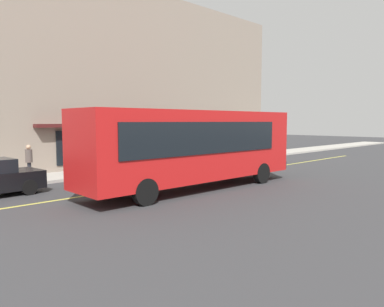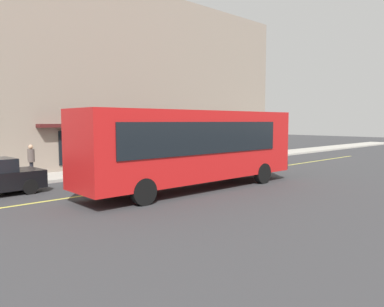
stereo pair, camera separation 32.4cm
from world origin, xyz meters
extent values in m
plane|color=#38383A|center=(0.00, 0.00, 0.00)|extent=(120.00, 120.00, 0.00)
cube|color=#B2ADA3|center=(0.00, 5.31, 0.07)|extent=(80.00, 2.79, 0.15)
cube|color=#D8D14C|center=(0.00, 0.00, 0.00)|extent=(36.00, 0.16, 0.01)
cube|color=gray|center=(2.06, 11.29, 5.95)|extent=(24.90, 9.17, 11.90)
cube|color=#4C1919|center=(2.06, 6.46, 2.80)|extent=(17.43, 0.70, 0.20)
cube|color=black|center=(2.06, 6.68, 1.50)|extent=(14.94, 0.08, 2.00)
cube|color=red|center=(-2.95, -2.02, 2.00)|extent=(11.04, 2.69, 3.00)
cube|color=black|center=(2.50, -2.12, 2.36)|extent=(0.16, 2.10, 1.80)
cube|color=black|center=(-3.23, -0.75, 2.36)|extent=(8.80, 0.21, 1.32)
cube|color=black|center=(-3.27, -3.29, 2.36)|extent=(8.80, 0.21, 1.32)
cube|color=#0CF259|center=(2.57, -2.12, 3.25)|extent=(0.11, 1.90, 0.36)
cube|color=#2D2D33|center=(2.60, -2.12, 0.75)|extent=(0.20, 2.40, 0.40)
cylinder|color=black|center=(0.59, -0.95, 0.50)|extent=(1.01, 0.32, 1.00)
cylinder|color=black|center=(0.55, -3.21, 0.50)|extent=(1.01, 0.32, 1.00)
cylinder|color=black|center=(-6.45, -0.83, 0.50)|extent=(1.01, 0.32, 1.00)
cylinder|color=black|center=(-6.49, -3.09, 0.50)|extent=(1.01, 0.32, 1.00)
cylinder|color=#2D2D33|center=(0.80, 4.23, 1.75)|extent=(0.12, 0.12, 3.20)
cube|color=black|center=(0.80, 4.43, 2.90)|extent=(0.30, 0.30, 0.90)
sphere|color=red|center=(0.80, 4.60, 3.17)|extent=(0.18, 0.18, 0.18)
sphere|color=orange|center=(0.80, 4.60, 2.90)|extent=(0.18, 0.18, 0.18)
sphere|color=green|center=(0.80, 4.60, 2.63)|extent=(0.18, 0.18, 0.18)
cylinder|color=black|center=(-8.84, 3.47, 0.32)|extent=(0.65, 0.25, 0.64)
cylinder|color=black|center=(-8.77, 1.83, 0.32)|extent=(0.65, 0.25, 0.64)
cube|color=maroon|center=(0.34, 2.53, 0.60)|extent=(4.33, 1.88, 0.75)
cube|color=black|center=(0.49, 2.53, 1.25)|extent=(2.44, 1.56, 0.55)
cylinder|color=black|center=(-1.09, 1.74, 0.32)|extent=(0.64, 0.23, 0.64)
cylinder|color=black|center=(-1.06, 3.38, 0.32)|extent=(0.64, 0.23, 0.64)
cylinder|color=black|center=(1.74, 1.69, 0.32)|extent=(0.64, 0.23, 0.64)
cylinder|color=black|center=(1.78, 3.33, 0.32)|extent=(0.64, 0.23, 0.64)
cylinder|color=black|center=(-7.47, 5.25, 0.56)|extent=(0.18, 0.18, 0.83)
cylinder|color=#594C47|center=(-7.47, 5.25, 1.31)|extent=(0.34, 0.34, 0.66)
sphere|color=tan|center=(-7.47, 5.25, 1.75)|extent=(0.23, 0.23, 0.23)
camera|label=1|loc=(-14.40, -13.62, 3.04)|focal=34.30mm
camera|label=2|loc=(-14.17, -13.85, 3.04)|focal=34.30mm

